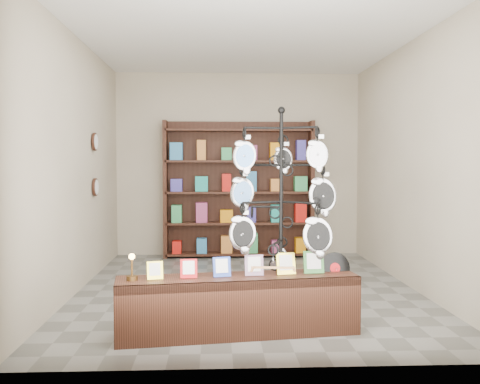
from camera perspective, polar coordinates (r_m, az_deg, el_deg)
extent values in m
plane|color=slate|center=(6.54, 0.76, -10.30)|extent=(5.00, 5.00, 0.00)
plane|color=#C0B49B|center=(8.86, -0.20, 2.96)|extent=(4.00, 0.00, 4.00)
plane|color=#C0B49B|center=(3.88, 2.98, 2.91)|extent=(4.00, 0.00, 4.00)
plane|color=#C0B49B|center=(6.56, -16.97, 2.82)|extent=(0.00, 5.00, 5.00)
plane|color=#C0B49B|center=(6.79, 17.90, 2.81)|extent=(0.00, 5.00, 5.00)
plane|color=white|center=(6.54, 0.78, 16.21)|extent=(5.00, 5.00, 0.00)
cylinder|color=black|center=(5.00, 4.35, -14.35)|extent=(0.48, 0.48, 0.03)
cylinder|color=black|center=(4.81, 4.40, -3.27)|extent=(0.04, 0.04, 1.96)
sphere|color=black|center=(4.80, 4.44, 8.70)|extent=(0.07, 0.07, 0.07)
ellipsoid|color=silver|center=(5.06, 4.52, -7.12)|extent=(0.11, 0.05, 0.21)
cube|color=#B8794C|center=(4.59, 3.55, -8.05)|extent=(0.37, 0.05, 0.04)
cube|color=black|center=(4.82, -0.21, -11.99)|extent=(2.16, 0.72, 0.52)
cube|color=yellow|center=(4.67, -9.06, -8.26)|extent=(0.14, 0.07, 0.15)
cube|color=red|center=(4.68, -5.49, -8.14)|extent=(0.15, 0.07, 0.16)
cube|color=#263FA5|center=(4.72, -1.96, -7.99)|extent=(0.16, 0.07, 0.17)
cube|color=#E54C33|center=(4.76, 1.52, -7.82)|extent=(0.17, 0.08, 0.18)
cube|color=yellow|center=(4.83, 4.90, -7.62)|extent=(0.18, 0.08, 0.19)
cube|color=#337233|center=(4.90, 7.86, -7.42)|extent=(0.19, 0.08, 0.20)
cylinder|color=black|center=(5.03, 10.10, -7.99)|extent=(0.30, 0.10, 0.28)
cylinder|color=red|center=(5.03, 10.11, -8.00)|extent=(0.10, 0.04, 0.10)
cylinder|color=#4E3416|center=(4.68, -11.44, -8.98)|extent=(0.10, 0.10, 0.04)
cylinder|color=#4E3416|center=(4.66, -11.45, -7.93)|extent=(0.02, 0.02, 0.13)
sphere|color=#FFBF59|center=(4.65, -11.47, -6.77)|extent=(0.05, 0.05, 0.05)
cube|color=black|center=(8.81, -0.18, 0.36)|extent=(2.40, 0.04, 2.20)
cube|color=black|center=(8.68, -7.94, 0.29)|extent=(0.06, 0.36, 2.20)
cube|color=black|center=(8.79, 7.58, 0.33)|extent=(0.06, 0.36, 2.20)
cube|color=black|center=(8.77, -0.13, -6.56)|extent=(2.36, 0.36, 0.04)
cube|color=black|center=(8.70, -0.13, -3.31)|extent=(2.36, 0.36, 0.03)
cube|color=black|center=(8.66, -0.13, -0.02)|extent=(2.36, 0.36, 0.04)
cube|color=black|center=(8.64, -0.13, 3.29)|extent=(2.36, 0.36, 0.04)
cube|color=black|center=(8.66, -0.13, 6.60)|extent=(2.36, 0.36, 0.04)
cylinder|color=black|center=(7.34, -15.23, 5.19)|extent=(0.03, 0.24, 0.24)
cylinder|color=black|center=(7.34, -15.17, 0.51)|extent=(0.03, 0.24, 0.24)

